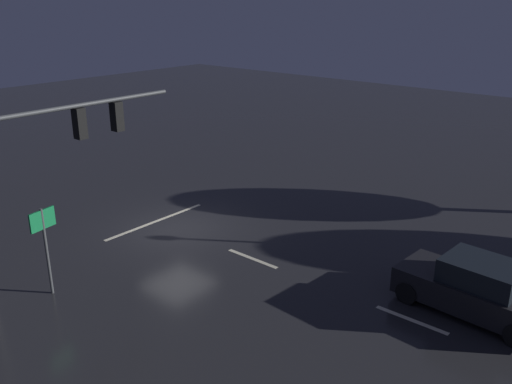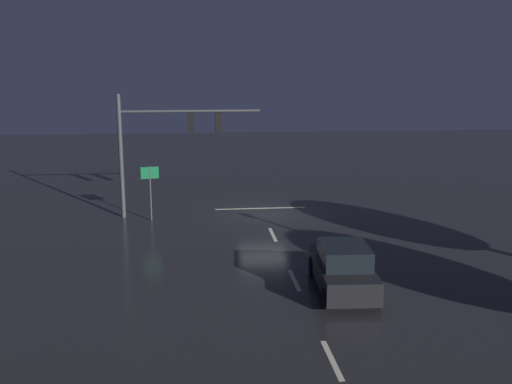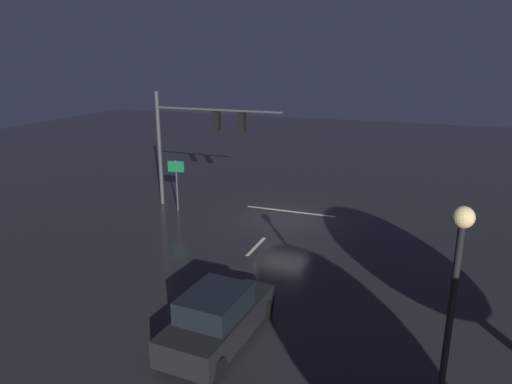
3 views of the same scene
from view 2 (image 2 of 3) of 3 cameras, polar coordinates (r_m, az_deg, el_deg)
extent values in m
plane|color=#232326|center=(31.18, 0.68, -2.14)|extent=(80.00, 80.00, 0.00)
cylinder|color=#383A3D|center=(30.63, -13.06, 3.36)|extent=(0.22, 0.22, 6.37)
cylinder|color=#383A3D|center=(30.14, -6.45, 7.86)|extent=(7.15, 0.14, 0.14)
cube|color=black|center=(30.19, -6.42, 6.78)|extent=(0.32, 0.36, 1.00)
sphere|color=black|center=(30.35, -6.43, 7.42)|extent=(0.20, 0.20, 0.20)
sphere|color=black|center=(30.38, -6.42, 6.81)|extent=(0.20, 0.20, 0.20)
sphere|color=#19F24C|center=(30.41, -6.41, 6.21)|extent=(0.20, 0.20, 0.20)
cube|color=black|center=(30.21, -3.69, 6.84)|extent=(0.32, 0.36, 1.00)
sphere|color=black|center=(30.37, -3.71, 7.47)|extent=(0.20, 0.20, 0.20)
sphere|color=black|center=(30.40, -3.70, 6.87)|extent=(0.20, 0.20, 0.20)
sphere|color=#19F24C|center=(30.43, -3.70, 6.27)|extent=(0.20, 0.20, 0.20)
cube|color=beige|center=(27.35, 1.65, -4.18)|extent=(0.16, 2.20, 0.01)
cube|color=beige|center=(21.72, 3.77, -8.59)|extent=(0.16, 2.20, 0.01)
cube|color=beige|center=(16.36, 7.44, -15.95)|extent=(0.16, 2.20, 0.01)
cube|color=beige|center=(32.38, 0.42, -1.60)|extent=(5.00, 0.16, 0.01)
cube|color=black|center=(20.79, 8.47, -7.85)|extent=(2.07, 4.41, 0.80)
cube|color=black|center=(20.37, 8.64, -6.08)|extent=(1.73, 2.20, 0.68)
cylinder|color=black|center=(22.24, 5.54, -7.20)|extent=(0.26, 0.69, 0.68)
cylinder|color=black|center=(22.53, 9.81, -7.07)|extent=(0.26, 0.69, 0.68)
cylinder|color=black|center=(19.28, 6.84, -10.32)|extent=(0.26, 0.69, 0.68)
cylinder|color=black|center=(19.61, 11.77, -10.11)|extent=(0.26, 0.69, 0.68)
sphere|color=#F9EFC6|center=(22.65, 5.85, -5.96)|extent=(0.20, 0.20, 0.20)
sphere|color=#F9EFC6|center=(22.87, 9.10, -5.88)|extent=(0.20, 0.20, 0.20)
cylinder|color=#383A3D|center=(29.99, -10.28, -0.14)|extent=(0.09, 0.09, 2.83)
cube|color=#0F6033|center=(29.79, -10.35, 1.86)|extent=(0.90, 0.23, 0.60)
camera|label=1|loc=(17.61, -40.39, 12.78)|focal=38.39mm
camera|label=3|loc=(13.05, 48.11, 10.72)|focal=32.95mm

